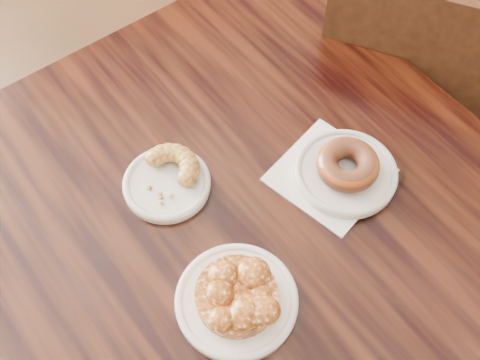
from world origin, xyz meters
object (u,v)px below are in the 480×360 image
Objects in this scene: chair_far at (402,95)px; cafe_table at (232,308)px; cruller_fragment at (166,177)px; glazed_donut at (348,165)px; apple_fritter at (236,294)px.

cafe_table is at bearing 72.04° from chair_far.
cruller_fragment is at bearing 61.51° from chair_far.
cruller_fragment is (-0.12, -0.00, 0.40)m from cafe_table.
glazed_donut reaches higher than cafe_table.
glazed_donut is 0.28m from apple_fritter.
glazed_donut is 0.29m from cruller_fragment.
cruller_fragment reaches higher than cafe_table.
chair_far is at bearing 97.26° from glazed_donut.
apple_fritter is (0.04, -0.76, 0.33)m from chair_far.
chair_far is at bearing 93.11° from apple_fritter.
cruller_fragment is at bearing 155.06° from apple_fritter.
chair_far is (0.04, 0.66, 0.08)m from cafe_table.
glazed_donut is (0.06, -0.48, 0.33)m from chair_far.
apple_fritter is (0.08, -0.10, 0.41)m from cafe_table.
apple_fritter is 1.47× the size of cruller_fragment.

